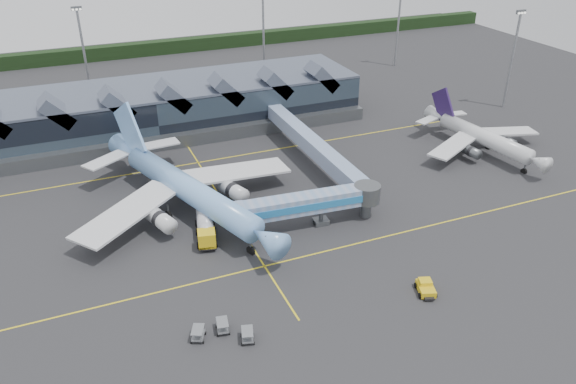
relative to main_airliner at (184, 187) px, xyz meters
name	(u,v)px	position (x,y,z in m)	size (l,w,h in m)	color
ground	(246,237)	(6.27, -11.37, -4.26)	(260.00, 260.00, 0.00)	#262628
taxi_stripes	(226,206)	(6.27, -1.37, -4.26)	(120.00, 60.00, 0.01)	yellow
tree_line_far	(130,50)	(6.27, 98.63, -2.26)	(260.00, 4.00, 4.00)	black
terminal	(150,109)	(1.20, 35.98, 0.62)	(90.00, 22.25, 12.52)	black
light_masts	(242,45)	(27.27, 51.43, 8.23)	(132.40, 42.56, 22.45)	gray
main_airliner	(184,187)	(0.00, 0.00, 0.00)	(37.19, 43.75, 14.51)	#70AAE3
regional_jet	(480,136)	(58.89, 0.34, -0.99)	(27.41, 30.11, 10.33)	silver
jet_bridge	(315,203)	(17.26, -12.27, -0.29)	(24.22, 5.39, 5.67)	#6E8EB8
fuel_truck	(205,224)	(0.92, -8.56, -2.37)	(4.41, 10.13, 3.37)	black
pushback_tug	(426,288)	(23.50, -32.68, -3.55)	(3.08, 3.93, 1.59)	gold
baggage_carts	(223,331)	(-3.05, -30.46, -3.45)	(7.21, 4.92, 1.45)	gray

